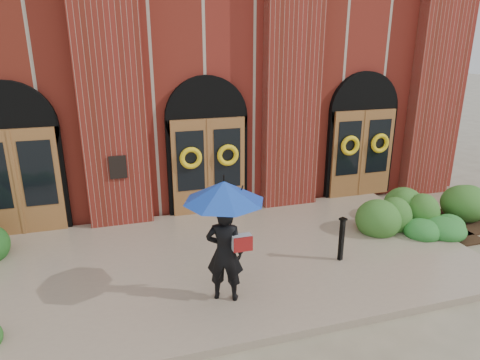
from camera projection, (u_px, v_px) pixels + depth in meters
name	position (u px, v px, depth m)	size (l,w,h in m)	color
ground	(239.00, 266.00, 8.99)	(90.00, 90.00, 0.00)	gray
landing	(237.00, 259.00, 9.10)	(10.00, 5.30, 0.15)	gray
church_building	(171.00, 68.00, 15.87)	(16.20, 12.53, 7.00)	maroon
man_with_umbrella	(225.00, 218.00, 7.14)	(1.81, 1.81, 2.19)	black
metal_post	(342.00, 238.00, 8.77)	(0.16, 0.16, 0.94)	black
hedge_wall_right	(431.00, 210.00, 10.74)	(3.42, 1.37, 0.88)	#2F5E21
hedge_front_right	(441.00, 225.00, 10.32)	(1.40, 1.20, 0.50)	#246525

